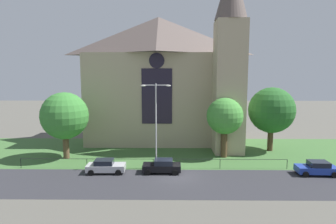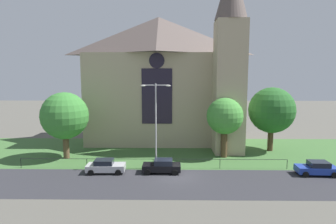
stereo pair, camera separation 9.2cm
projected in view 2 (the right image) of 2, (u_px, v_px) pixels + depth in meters
ground at (176, 151)px, 40.56m from camera, size 160.00×160.00×0.00m
road_asphalt at (178, 183)px, 28.66m from camera, size 120.00×8.00×0.01m
grass_verge at (176, 155)px, 38.58m from camera, size 120.00×20.00×0.01m
church_building at (163, 78)px, 46.29m from camera, size 23.20×16.20×26.00m
iron_railing at (153, 160)px, 33.04m from camera, size 31.04×0.07×1.13m
tree_right_far at (272, 110)px, 40.20m from camera, size 6.46×6.46×9.07m
tree_right_near at (225, 117)px, 37.03m from camera, size 4.75×4.75×7.86m
tree_left_near at (65, 116)px, 36.51m from camera, size 6.03×6.03×8.61m
streetlamp_near at (156, 116)px, 32.27m from camera, size 3.37×0.26×9.84m
parked_car_silver at (106, 166)px, 31.57m from camera, size 4.26×2.13×1.51m
parked_car_black at (162, 166)px, 31.59m from camera, size 4.21×2.04×1.51m
parked_car_blue at (317, 168)px, 30.86m from camera, size 4.28×2.19×1.51m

